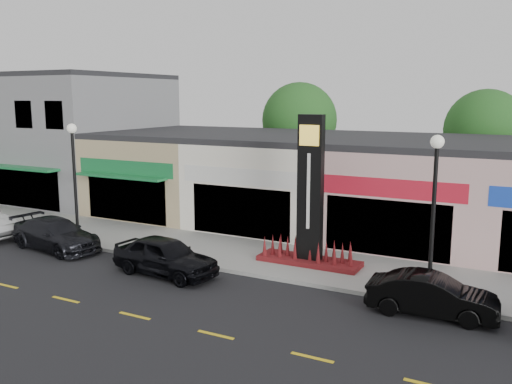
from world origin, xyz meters
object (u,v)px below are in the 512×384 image
lamp_east_near (434,201)px  car_dark_sedan (56,234)px  lamp_west_near (74,170)px  car_black_sedan (165,256)px  pylon_sign (310,212)px  car_black_conv (432,295)px

lamp_east_near → car_dark_sedan: bearing=-175.8°
lamp_west_near → car_black_sedan: 7.20m
car_dark_sedan → car_black_sedan: 6.57m
car_dark_sedan → lamp_east_near: bearing=-77.3°
pylon_sign → car_dark_sedan: 11.60m
car_dark_sedan → pylon_sign: bearing=-67.0°
lamp_east_near → car_black_sedan: lamp_east_near is taller
car_black_conv → car_black_sedan: bearing=91.0°
car_black_sedan → car_black_conv: bearing=-80.9°
car_dark_sedan → car_black_sedan: car_black_sedan is taller
lamp_east_near → car_black_conv: 3.05m
lamp_west_near → car_black_conv: bearing=-3.9°
car_dark_sedan → car_black_conv: car_dark_sedan is taller
lamp_west_near → pylon_sign: bearing=8.8°
car_black_sedan → car_black_conv: 9.88m
car_black_sedan → pylon_sign: bearing=-47.4°
car_black_conv → lamp_west_near: bearing=83.2°
car_black_sedan → car_black_conv: size_ratio=1.10×
car_black_sedan → car_dark_sedan: bearing=90.1°
lamp_east_near → car_black_sedan: size_ratio=1.24×
car_black_sedan → car_black_conv: car_black_sedan is taller
pylon_sign → car_black_conv: size_ratio=1.50×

